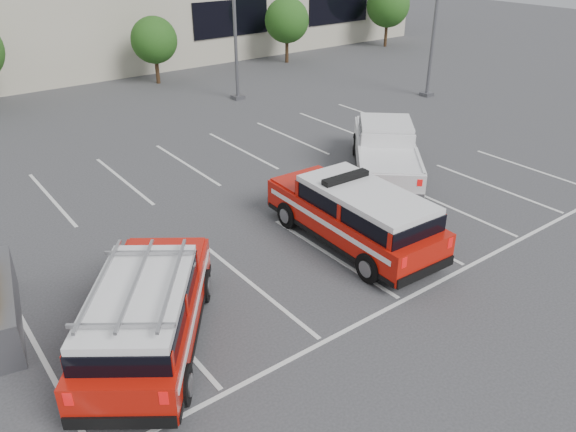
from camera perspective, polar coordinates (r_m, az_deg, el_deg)
name	(u,v)px	position (r m, az deg, el deg)	size (l,w,h in m)	color
ground	(331,255)	(16.67, 4.35, -4.01)	(120.00, 120.00, 0.00)	#343437
stall_markings	(247,202)	(19.82, -4.22, 1.40)	(23.00, 15.00, 0.01)	silver
tree_mid_right	(155,41)	(36.27, -13.33, 16.87)	(2.77, 2.77, 3.99)	#3F2B19
tree_right	(288,22)	(41.30, -0.05, 19.13)	(3.07, 3.07, 4.42)	#3F2B19
tree_far_right	(388,7)	(47.92, 10.16, 20.20)	(3.37, 3.37, 4.85)	#3F2B19
light_pole_mid	(234,1)	(31.49, -5.52, 20.89)	(0.90, 0.60, 10.24)	#59595E
light_pole_right	(437,0)	(32.99, 14.94, 20.45)	(0.90, 0.60, 10.24)	#59595E
fire_chief_suv	(355,219)	(16.93, 6.78, -0.26)	(2.39, 6.04, 2.10)	#AF1208
white_pickup	(385,155)	(22.20, 9.84, 6.16)	(5.90, 6.24, 1.96)	silver
ladder_suv	(147,318)	(13.12, -14.09, -10.00)	(4.98, 5.70, 2.16)	#AF1208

